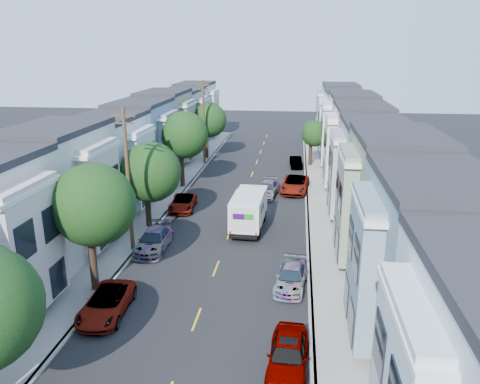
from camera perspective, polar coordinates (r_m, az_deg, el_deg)
The scene contains 25 objects.
ground at distance 30.96m, azimuth -2.94°, elevation -9.32°, with size 160.00×160.00×0.00m, color black.
road_slab at distance 44.73m, azimuth 0.35°, elevation -0.77°, with size 12.00×70.00×0.02m, color black.
curb_left at distance 45.78m, azimuth -7.19°, elevation -0.40°, with size 0.30×70.00×0.15m, color gray.
curb_right at distance 44.45m, azimuth 8.12°, elevation -0.98°, with size 0.30×70.00×0.15m, color gray.
sidewalk_left at distance 46.11m, azimuth -8.75°, elevation -0.34°, with size 2.60×70.00×0.15m, color gray.
sidewalk_right at distance 44.50m, azimuth 9.80°, elevation -1.04°, with size 2.60×70.00×0.15m, color gray.
centerline at distance 44.73m, azimuth 0.35°, elevation -0.78°, with size 0.12×70.00×0.01m, color gold.
townhouse_row_left at distance 47.29m, azimuth -13.19°, elevation -0.25°, with size 5.00×70.00×8.50m, color #9B9A98.
townhouse_row_right at distance 44.89m, azimuth 14.64°, elevation -1.30°, with size 5.00×70.00×8.50m, color #9B9A98.
tree_b at distance 27.44m, azimuth -17.56°, elevation -1.54°, with size 4.70×4.70×7.75m.
tree_c at distance 36.89m, azimuth -10.96°, elevation 2.39°, with size 4.70×4.70×6.95m.
tree_d at distance 47.31m, azimuth -6.87°, elevation 6.90°, with size 4.70×4.70×7.83m.
tree_e at distance 60.05m, azimuth -3.87°, elevation 8.72°, with size 4.40×4.40×7.22m.
tree_far_r at distance 56.93m, azimuth 8.97°, elevation 6.99°, with size 3.10×3.10×5.52m.
utility_pole_near at distance 32.52m, azimuth -13.47°, elevation 1.27°, with size 1.60×0.26×10.00m.
utility_pole_far at distance 57.05m, azimuth -4.45°, elevation 8.42°, with size 1.60×0.26×10.00m.
fedex_truck at distance 36.90m, azimuth 1.08°, elevation -2.09°, with size 2.33×6.06×2.91m.
lead_sedan at distance 45.42m, azimuth 3.34°, elevation 0.35°, with size 1.88×4.47×1.34m, color black.
parked_left_b at distance 26.78m, azimuth -15.97°, elevation -12.96°, with size 2.17×4.71×1.31m, color black.
parked_left_c at distance 33.92m, azimuth -10.47°, elevation -5.83°, with size 1.99×4.74×1.42m, color #91949F.
parked_left_d at distance 41.75m, azimuth -6.97°, elevation -1.34°, with size 2.09×4.53×1.26m, color #320611.
parked_right_a at distance 22.12m, azimuth 5.87°, elevation -19.13°, with size 1.75×4.57×1.48m, color #434A4C.
parked_right_b at distance 28.66m, azimuth 6.25°, elevation -10.33°, with size 1.73×4.11×1.23m, color white.
parked_right_c at distance 46.91m, azimuth 6.71°, elevation 0.92°, with size 2.52×5.46×1.52m, color black.
parked_right_d at distance 56.69m, azimuth 6.83°, elevation 3.62°, with size 1.30×3.70×1.23m, color black.
Camera 1 is at (4.96, -27.26, 13.81)m, focal length 35.00 mm.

